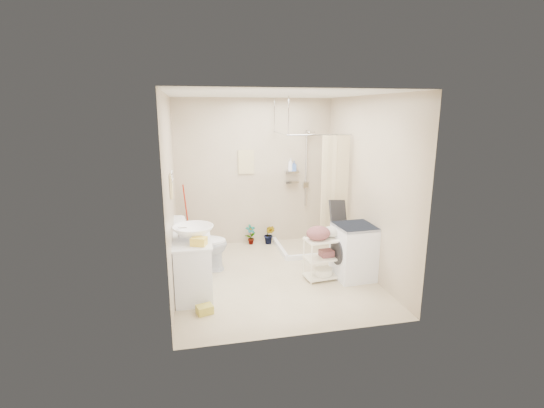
{
  "coord_description": "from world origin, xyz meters",
  "views": [
    {
      "loc": [
        -1.16,
        -5.29,
        2.4
      ],
      "look_at": [
        0.03,
        0.25,
        1.04
      ],
      "focal_mm": 26.0,
      "sensor_mm": 36.0,
      "label": 1
    }
  ],
  "objects_px": {
    "vanity": "(193,267)",
    "toilet": "(200,244)",
    "washing_machine": "(354,252)",
    "laundry_rack": "(323,255)"
  },
  "relations": [
    {
      "from": "washing_machine",
      "to": "laundry_rack",
      "type": "height_order",
      "value": "washing_machine"
    },
    {
      "from": "washing_machine",
      "to": "laundry_rack",
      "type": "distance_m",
      "value": 0.46
    },
    {
      "from": "vanity",
      "to": "toilet",
      "type": "relative_size",
      "value": 1.06
    },
    {
      "from": "vanity",
      "to": "washing_machine",
      "type": "relative_size",
      "value": 1.11
    },
    {
      "from": "laundry_rack",
      "to": "vanity",
      "type": "bearing_deg",
      "value": 177.41
    },
    {
      "from": "vanity",
      "to": "washing_machine",
      "type": "xyz_separation_m",
      "value": [
        2.3,
        0.07,
        0.01
      ]
    },
    {
      "from": "vanity",
      "to": "toilet",
      "type": "distance_m",
      "value": 0.83
    },
    {
      "from": "toilet",
      "to": "washing_machine",
      "type": "relative_size",
      "value": 1.05
    },
    {
      "from": "vanity",
      "to": "toilet",
      "type": "bearing_deg",
      "value": 81.88
    },
    {
      "from": "vanity",
      "to": "toilet",
      "type": "height_order",
      "value": "toilet"
    }
  ]
}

